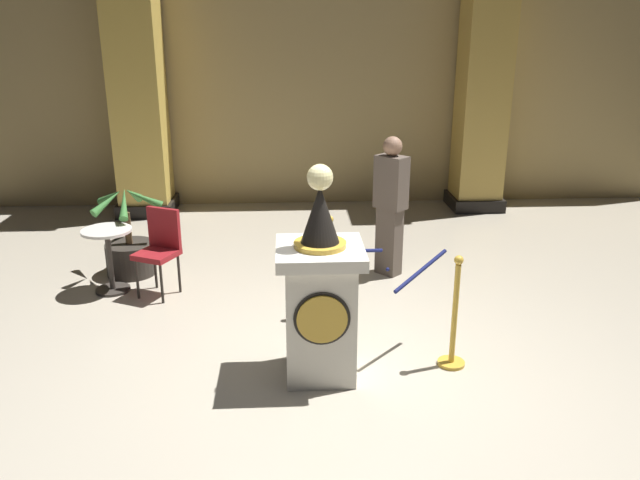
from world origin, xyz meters
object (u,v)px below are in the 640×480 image
bystander_guest (390,203)px  stanchion_near (454,328)px  cafe_chair_red (160,244)px  potted_palm_left (130,250)px  stanchion_far (329,281)px  cafe_table (109,252)px  pedestal_clock (320,297)px

bystander_guest → stanchion_near: bearing=-84.3°
bystander_guest → cafe_chair_red: 2.65m
bystander_guest → cafe_chair_red: bearing=-170.3°
potted_palm_left → cafe_chair_red: 0.82m
bystander_guest → cafe_chair_red: bystander_guest is taller
stanchion_near → bystander_guest: bearing=95.7°
stanchion_near → bystander_guest: bystander_guest is taller
stanchion_far → cafe_chair_red: 1.94m
cafe_chair_red → cafe_table: bearing=172.0°
pedestal_clock → bystander_guest: pedestal_clock is taller
stanchion_near → potted_palm_left: potted_palm_left is taller
stanchion_near → stanchion_far: size_ratio=0.96×
stanchion_near → cafe_table: size_ratio=1.41×
cafe_table → potted_palm_left: bearing=79.5°
stanchion_far → cafe_table: bearing=162.8°
bystander_guest → cafe_chair_red: size_ratio=1.72×
potted_palm_left → bystander_guest: bearing=-2.9°
stanchion_far → cafe_chair_red: bearing=160.1°
potted_palm_left → stanchion_far: bearing=-28.7°
pedestal_clock → stanchion_far: (0.16, 1.16, -0.34)m
stanchion_near → bystander_guest: (-0.22, 2.18, 0.52)m
stanchion_far → potted_palm_left: size_ratio=0.96×
stanchion_far → pedestal_clock: bearing=-97.7°
pedestal_clock → cafe_table: (-2.24, 1.90, -0.25)m
stanchion_far → potted_palm_left: 2.62m
potted_palm_left → bystander_guest: bystander_guest is taller
pedestal_clock → stanchion_far: bearing=82.3°
stanchion_near → bystander_guest: size_ratio=0.62×
stanchion_far → potted_palm_left: (-2.30, 1.26, -0.07)m
stanchion_near → cafe_chair_red: (-2.82, 1.74, 0.22)m
bystander_guest → cafe_table: 3.23m
stanchion_near → cafe_chair_red: bearing=148.3°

